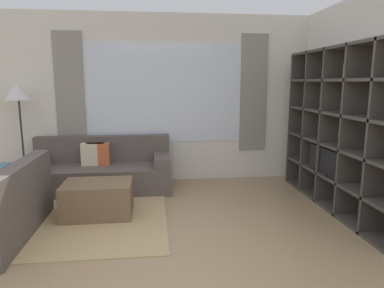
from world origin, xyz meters
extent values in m
plane|color=#9E7F5B|center=(0.00, 0.00, 0.00)|extent=(16.00, 16.00, 0.00)
cube|color=silver|center=(0.00, 3.03, 1.35)|extent=(5.95, 0.07, 2.70)
cube|color=silver|center=(0.00, 2.99, 1.45)|extent=(2.61, 0.01, 1.60)
cube|color=gray|center=(-1.48, 2.97, 1.45)|extent=(0.44, 0.03, 1.90)
cube|color=gray|center=(1.48, 2.97, 1.45)|extent=(0.44, 0.03, 1.90)
cube|color=silver|center=(2.41, 1.50, 1.35)|extent=(0.07, 4.19, 2.70)
cube|color=tan|center=(-1.24, 1.56, 0.01)|extent=(2.39, 2.34, 0.01)
cube|color=silver|center=(2.37, 1.39, 1.03)|extent=(0.02, 2.55, 2.07)
cube|color=#3D3833|center=(2.18, 0.63, 1.03)|extent=(0.39, 0.04, 2.07)
cube|color=#3D3833|center=(2.18, 1.14, 1.03)|extent=(0.39, 0.04, 2.07)
cube|color=#3D3833|center=(2.18, 1.65, 1.03)|extent=(0.39, 0.04, 2.07)
cube|color=#3D3833|center=(2.18, 2.16, 1.03)|extent=(0.39, 0.04, 2.07)
cube|color=#3D3833|center=(2.18, 2.67, 1.03)|extent=(0.39, 0.04, 2.07)
cube|color=#3D3833|center=(2.18, 1.39, 0.02)|extent=(0.39, 2.55, 0.04)
cube|color=#3D3833|center=(2.18, 1.39, 0.41)|extent=(0.39, 2.55, 0.04)
cube|color=#3D3833|center=(2.18, 1.39, 0.83)|extent=(0.39, 2.55, 0.04)
cube|color=#3D3833|center=(2.18, 1.39, 1.24)|extent=(0.39, 2.55, 0.04)
cube|color=#3D3833|center=(2.18, 1.39, 1.65)|extent=(0.39, 2.55, 0.04)
cube|color=#3D3833|center=(2.18, 1.39, 2.05)|extent=(0.39, 2.55, 0.04)
cube|color=black|center=(2.03, 1.53, 0.61)|extent=(0.04, 0.78, 0.35)
cube|color=black|center=(2.05, 1.53, 0.45)|extent=(0.10, 0.24, 0.03)
cube|color=gold|center=(2.16, 1.36, 1.76)|extent=(0.08, 0.08, 0.18)
cylinder|color=orange|center=(2.16, 1.39, 1.29)|extent=(0.06, 0.06, 0.07)
cube|color=white|center=(2.16, 2.38, 1.76)|extent=(0.08, 0.08, 0.17)
cube|color=#564C47|center=(-0.98, 2.52, 0.19)|extent=(2.08, 0.83, 0.38)
cube|color=#564C47|center=(-0.98, 2.84, 0.59)|extent=(2.08, 0.18, 0.41)
cube|color=#564C47|center=(-1.91, 2.52, 0.46)|extent=(0.24, 0.77, 0.15)
cube|color=#564C47|center=(-0.06, 2.52, 0.46)|extent=(0.24, 0.77, 0.15)
cube|color=#C65B33|center=(-1.02, 2.56, 0.55)|extent=(0.35, 0.14, 0.34)
cube|color=beige|center=(-1.10, 2.56, 0.55)|extent=(0.34, 0.12, 0.34)
cube|color=#564C47|center=(-1.58, 1.00, 0.59)|extent=(0.18, 1.54, 0.41)
cube|color=#564C47|center=(-1.90, 1.66, 0.46)|extent=(0.77, 0.24, 0.15)
cube|color=slate|center=(-1.86, 1.23, 0.55)|extent=(0.12, 0.34, 0.34)
cube|color=brown|center=(-0.88, 1.49, 0.21)|extent=(0.82, 0.57, 0.43)
cylinder|color=black|center=(-2.15, 2.71, 0.01)|extent=(0.26, 0.26, 0.02)
cylinder|color=#2D2D30|center=(-2.15, 2.71, 0.70)|extent=(0.03, 0.03, 1.35)
cone|color=silver|center=(-2.15, 2.71, 1.50)|extent=(0.39, 0.39, 0.26)
camera|label=1|loc=(-0.18, -2.62, 1.63)|focal=32.00mm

